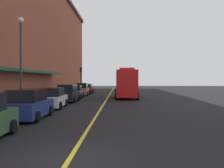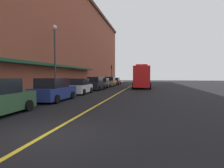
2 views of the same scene
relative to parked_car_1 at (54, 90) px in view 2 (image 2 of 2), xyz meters
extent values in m
plane|color=black|center=(3.99, 16.83, -0.84)|extent=(112.00, 112.00, 0.00)
cube|color=gray|center=(-2.21, 16.83, -0.76)|extent=(2.40, 70.00, 0.15)
cube|color=gold|center=(3.99, 16.83, -0.83)|extent=(0.16, 70.00, 0.01)
cube|color=brown|center=(-8.07, 15.83, 7.27)|extent=(9.33, 64.00, 16.22)
cube|color=#19472D|center=(-2.86, 7.83, 2.26)|extent=(1.20, 22.40, 0.24)
cylinder|color=black|center=(-0.93, -4.49, -0.52)|extent=(0.24, 0.65, 0.64)
cylinder|color=black|center=(0.81, -4.44, -0.52)|extent=(0.24, 0.65, 0.64)
cube|color=navy|center=(0.00, 0.06, -0.22)|extent=(1.88, 4.62, 0.89)
cube|color=black|center=(0.00, -0.17, 0.59)|extent=(1.69, 2.54, 0.73)
cylinder|color=black|center=(-0.95, 1.50, -0.52)|extent=(0.22, 0.64, 0.64)
cylinder|color=black|center=(0.95, 1.50, -0.52)|extent=(0.22, 0.64, 0.64)
cylinder|color=black|center=(-0.95, -1.37, -0.52)|extent=(0.22, 0.64, 0.64)
cylinder|color=black|center=(0.95, -1.37, -0.52)|extent=(0.22, 0.64, 0.64)
cube|color=silver|center=(-0.03, 5.98, -0.25)|extent=(1.83, 4.22, 0.83)
cube|color=black|center=(-0.03, 5.77, 0.50)|extent=(1.62, 2.33, 0.68)
cylinder|color=black|center=(-0.94, 7.27, -0.52)|extent=(0.23, 0.64, 0.64)
cylinder|color=black|center=(0.83, 7.30, -0.52)|extent=(0.23, 0.64, 0.64)
cylinder|color=black|center=(-0.90, 4.67, -0.52)|extent=(0.23, 0.64, 0.64)
cylinder|color=black|center=(0.88, 4.70, -0.52)|extent=(0.23, 0.64, 0.64)
cube|color=black|center=(0.13, 11.84, -0.21)|extent=(1.82, 4.34, 0.91)
cube|color=black|center=(0.12, 11.62, 0.62)|extent=(1.61, 2.40, 0.74)
cylinder|color=black|center=(-0.73, 13.19, -0.52)|extent=(0.23, 0.64, 0.64)
cylinder|color=black|center=(1.03, 13.16, -0.52)|extent=(0.23, 0.64, 0.64)
cylinder|color=black|center=(-0.78, 10.51, -0.52)|extent=(0.23, 0.64, 0.64)
cylinder|color=black|center=(0.99, 10.48, -0.52)|extent=(0.23, 0.64, 0.64)
cube|color=#595B60|center=(-0.05, 16.96, -0.27)|extent=(1.95, 4.32, 0.79)
cube|color=black|center=(-0.04, 16.75, 0.45)|extent=(1.70, 2.40, 0.65)
cylinder|color=black|center=(-1.00, 18.25, -0.52)|extent=(0.24, 0.65, 0.64)
cylinder|color=black|center=(0.81, 18.31, -0.52)|extent=(0.24, 0.65, 0.64)
cylinder|color=black|center=(-0.91, 15.61, -0.52)|extent=(0.24, 0.65, 0.64)
cylinder|color=black|center=(0.91, 15.68, -0.52)|extent=(0.24, 0.65, 0.64)
cube|color=#A5844C|center=(0.06, 22.70, -0.21)|extent=(1.85, 4.61, 0.89)
cube|color=black|center=(0.06, 22.47, 0.60)|extent=(1.63, 2.55, 0.73)
cylinder|color=black|center=(-0.86, 24.09, -0.52)|extent=(0.23, 0.64, 0.64)
cylinder|color=black|center=(0.91, 24.13, -0.52)|extent=(0.23, 0.64, 0.64)
cylinder|color=black|center=(-0.79, 21.26, -0.52)|extent=(0.23, 0.64, 0.64)
cylinder|color=black|center=(0.97, 21.30, -0.52)|extent=(0.23, 0.64, 0.64)
cube|color=maroon|center=(0.08, 28.42, -0.28)|extent=(1.78, 4.24, 0.77)
cube|color=black|center=(0.08, 28.21, 0.42)|extent=(1.59, 2.34, 0.63)
cylinder|color=black|center=(-0.79, 29.74, -0.52)|extent=(0.23, 0.64, 0.64)
cylinder|color=black|center=(0.98, 29.72, -0.52)|extent=(0.23, 0.64, 0.64)
cylinder|color=black|center=(-0.82, 27.12, -0.52)|extent=(0.23, 0.64, 0.64)
cylinder|color=black|center=(0.95, 27.10, -0.52)|extent=(0.23, 0.64, 0.64)
cube|color=red|center=(6.35, 14.54, 1.03)|extent=(2.46, 2.18, 3.13)
cube|color=red|center=(6.29, 18.52, 0.90)|extent=(2.51, 5.24, 2.88)
cube|color=red|center=(6.35, 14.54, 2.71)|extent=(1.71, 0.63, 0.24)
cylinder|color=black|center=(7.58, 14.64, -0.34)|extent=(0.32, 1.00, 1.00)
cylinder|color=black|center=(5.13, 14.60, -0.34)|extent=(0.32, 1.00, 1.00)
cylinder|color=black|center=(7.53, 17.89, -0.34)|extent=(0.32, 1.00, 1.00)
cylinder|color=black|center=(5.07, 17.85, -0.34)|extent=(0.32, 1.00, 1.00)
cylinder|color=black|center=(7.50, 19.99, -0.34)|extent=(0.32, 1.00, 1.00)
cylinder|color=black|center=(5.04, 19.95, -0.34)|extent=(0.32, 1.00, 1.00)
cylinder|color=#4C4C51|center=(-1.36, 29.99, -0.16)|extent=(0.07, 0.07, 1.05)
cube|color=black|center=(-1.36, 29.99, 0.50)|extent=(0.14, 0.18, 0.28)
cylinder|color=#4C4C51|center=(-1.36, 7.62, -0.16)|extent=(0.07, 0.07, 1.05)
cube|color=black|center=(-1.36, 7.62, 0.50)|extent=(0.14, 0.18, 0.28)
cylinder|color=#4C4C51|center=(-1.36, 29.76, -0.16)|extent=(0.07, 0.07, 1.05)
cube|color=black|center=(-1.36, 29.76, 0.50)|extent=(0.14, 0.18, 0.28)
cylinder|color=#33383D|center=(-1.96, 4.10, 2.56)|extent=(0.18, 0.18, 6.50)
sphere|color=white|center=(-1.96, 4.10, 6.03)|extent=(0.44, 0.44, 0.44)
cylinder|color=#232326|center=(-1.31, 31.10, 1.01)|extent=(0.14, 0.14, 3.40)
cube|color=black|center=(-1.31, 31.10, 3.16)|extent=(0.28, 0.36, 0.90)
sphere|color=red|center=(-1.15, 31.10, 3.46)|extent=(0.16, 0.16, 0.16)
sphere|color=gold|center=(-1.15, 31.10, 3.16)|extent=(0.16, 0.16, 0.16)
sphere|color=green|center=(-1.15, 31.10, 2.86)|extent=(0.16, 0.16, 0.16)
camera|label=1|loc=(5.51, -16.10, 1.60)|focal=43.21mm
camera|label=2|loc=(7.39, -14.11, 1.15)|focal=31.02mm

